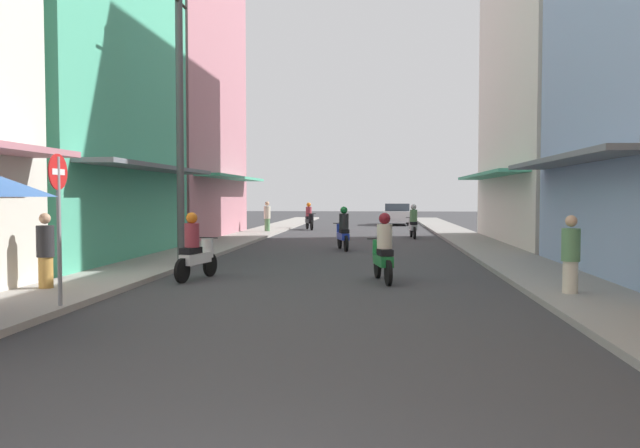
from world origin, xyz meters
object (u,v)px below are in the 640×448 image
(motorbike_silver, at_px, (413,223))
(pedestrian_midway, at_px, (46,254))
(pedestrian_far, at_px, (267,217))
(parked_car, at_px, (397,214))
(motorbike_green, at_px, (383,251))
(motorbike_black, at_px, (309,218))
(street_sign_no_entry, at_px, (59,210))
(motorbike_white, at_px, (196,250))
(pedestrian_foreground, at_px, (571,258))
(utility_pole, at_px, (180,122))
(motorbike_blue, at_px, (343,231))

(motorbike_silver, relative_size, pedestrian_midway, 1.12)
(pedestrian_far, bearing_deg, parked_car, 55.79)
(motorbike_green, distance_m, pedestrian_far, 18.89)
(motorbike_black, distance_m, street_sign_no_entry, 25.95)
(motorbike_green, relative_size, pedestrian_far, 1.07)
(motorbike_silver, height_order, pedestrian_midway, pedestrian_midway)
(motorbike_silver, xyz_separation_m, motorbike_white, (-5.82, -14.90, 0.00))
(parked_car, height_order, pedestrian_foreground, pedestrian_foreground)
(street_sign_no_entry, bearing_deg, motorbike_black, 87.15)
(pedestrian_midway, distance_m, utility_pole, 5.87)
(motorbike_white, bearing_deg, pedestrian_far, 95.01)
(motorbike_black, distance_m, pedestrian_midway, 24.14)
(motorbike_blue, xyz_separation_m, pedestrian_far, (-4.53, 9.70, 0.13))
(motorbike_white, distance_m, street_sign_no_entry, 4.46)
(motorbike_white, bearing_deg, motorbike_green, 0.26)
(parked_car, bearing_deg, street_sign_no_entry, -101.36)
(parked_car, xyz_separation_m, utility_pole, (-6.64, -25.88, 3.23))
(utility_pole, distance_m, street_sign_no_entry, 7.05)
(motorbike_white, bearing_deg, parked_car, 79.06)
(pedestrian_far, height_order, pedestrian_midway, pedestrian_far)
(motorbike_white, distance_m, pedestrian_foreground, 8.09)
(motorbike_green, bearing_deg, pedestrian_foreground, -30.45)
(pedestrian_midway, relative_size, utility_pole, 0.21)
(pedestrian_foreground, height_order, pedestrian_midway, pedestrian_midway)
(utility_pole, bearing_deg, motorbike_silver, 60.69)
(motorbike_green, bearing_deg, motorbike_silver, 84.29)
(motorbike_white, height_order, parked_car, motorbike_white)
(motorbike_black, distance_m, utility_pole, 19.54)
(motorbike_blue, distance_m, pedestrian_far, 10.71)
(motorbike_silver, xyz_separation_m, motorbike_green, (-1.49, -14.88, 0.00))
(motorbike_black, xyz_separation_m, pedestrian_far, (-1.80, -3.71, 0.13))
(motorbike_white, bearing_deg, motorbike_blue, 70.33)
(street_sign_no_entry, bearing_deg, utility_pole, 90.86)
(pedestrian_far, bearing_deg, motorbike_blue, -64.98)
(motorbike_silver, distance_m, pedestrian_midway, 19.07)
(motorbike_black, xyz_separation_m, motorbike_green, (4.10, -21.66, 0.00))
(motorbike_black, height_order, pedestrian_midway, pedestrian_midway)
(motorbike_black, relative_size, motorbike_blue, 0.98)
(utility_pole, xyz_separation_m, street_sign_no_entry, (0.10, -6.68, -2.26))
(motorbike_silver, xyz_separation_m, pedestrian_far, (-7.40, 3.07, 0.13))
(motorbike_green, height_order, motorbike_blue, same)
(motorbike_green, bearing_deg, motorbike_black, 100.73)
(motorbike_white, distance_m, pedestrian_far, 18.04)
(pedestrian_foreground, bearing_deg, motorbike_green, 149.55)
(motorbike_white, height_order, pedestrian_foreground, pedestrian_foreground)
(motorbike_silver, xyz_separation_m, pedestrian_foreground, (2.01, -16.93, 0.09))
(motorbike_silver, relative_size, parked_car, 0.44)
(motorbike_blue, bearing_deg, pedestrian_far, 115.02)
(pedestrian_midway, relative_size, street_sign_no_entry, 0.61)
(motorbike_silver, xyz_separation_m, motorbike_black, (-5.59, 6.78, 0.00))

